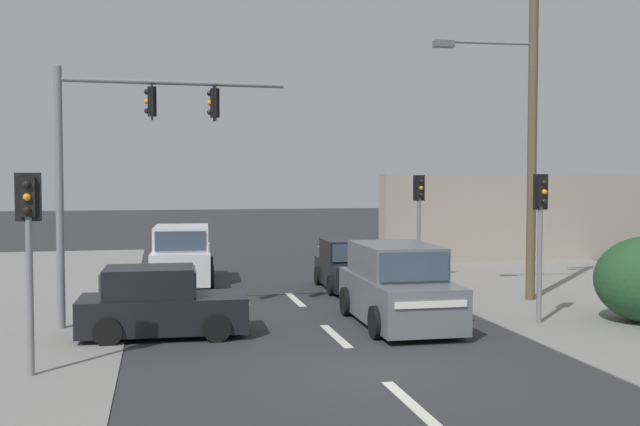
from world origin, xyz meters
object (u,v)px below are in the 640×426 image
pedestal_signal_far_median (419,210)px  hatchback_crossing_left (349,266)px  utility_pole_midground_right (528,110)px  suv_oncoming_near (398,287)px  suv_kerbside_parked (182,256)px  pedestal_signal_right_kerb (540,222)px  traffic_signal_mast (118,149)px  hatchback_oncoming_mid (160,304)px  pedestal_signal_left_kerb (29,239)px

pedestal_signal_far_median → hatchback_crossing_left: pedestal_signal_far_median is taller
utility_pole_midground_right → suv_oncoming_near: (-4.63, -2.54, -4.49)m
suv_oncoming_near → suv_kerbside_parked: bearing=120.4°
pedestal_signal_right_kerb → pedestal_signal_far_median: bearing=93.7°
utility_pole_midground_right → suv_kerbside_parked: utility_pole_midground_right is taller
pedestal_signal_far_median → suv_oncoming_near: size_ratio=0.78×
pedestal_signal_far_median → suv_kerbside_parked: (-7.65, 1.63, -1.53)m
traffic_signal_mast → pedestal_signal_far_median: bearing=30.2°
utility_pole_midground_right → hatchback_oncoming_mid: (-10.14, -2.74, -4.67)m
traffic_signal_mast → suv_oncoming_near: bearing=-10.0°
pedestal_signal_far_median → hatchback_oncoming_mid: size_ratio=0.97×
utility_pole_midground_right → suv_kerbside_parked: size_ratio=2.16×
pedestal_signal_left_kerb → pedestal_signal_far_median: size_ratio=1.00×
utility_pole_midground_right → pedestal_signal_far_median: size_ratio=2.81×
traffic_signal_mast → hatchback_oncoming_mid: bearing=-55.5°
pedestal_signal_right_kerb → pedestal_signal_left_kerb: same height
suv_oncoming_near → hatchback_crossing_left: 5.74m
pedestal_signal_far_median → utility_pole_midground_right: bearing=-66.1°
pedestal_signal_right_kerb → hatchback_oncoming_mid: size_ratio=0.97×
suv_kerbside_parked → pedestal_signal_far_median: bearing=-12.0°
traffic_signal_mast → pedestal_signal_left_kerb: size_ratio=1.69×
traffic_signal_mast → pedestal_signal_left_kerb: (-1.29, -4.26, -1.73)m
pedestal_signal_right_kerb → hatchback_crossing_left: 7.27m
traffic_signal_mast → hatchback_oncoming_mid: 3.80m
hatchback_oncoming_mid → utility_pole_midground_right: bearing=15.1°
suv_oncoming_near → suv_kerbside_parked: 9.47m
suv_kerbside_parked → utility_pole_midground_right: bearing=-30.9°
pedestal_signal_right_kerb → pedestal_signal_far_median: (-0.46, 7.19, 0.00)m
suv_kerbside_parked → hatchback_oncoming_mid: bearing=-94.9°
traffic_signal_mast → suv_kerbside_parked: traffic_signal_mast is taller
pedestal_signal_right_kerb → suv_oncoming_near: 3.71m
pedestal_signal_left_kerb → hatchback_oncoming_mid: (2.20, 2.93, -1.71)m
utility_pole_midground_right → pedestal_signal_right_kerb: bearing=-112.4°
utility_pole_midground_right → traffic_signal_mast: 11.21m
utility_pole_midground_right → traffic_signal_mast: utility_pole_midground_right is taller
pedestal_signal_left_kerb → suv_oncoming_near: (7.71, 3.13, -1.53)m
traffic_signal_mast → pedestal_signal_far_median: traffic_signal_mast is taller
suv_oncoming_near → suv_kerbside_parked: (-4.79, 8.17, 0.00)m
suv_kerbside_parked → suv_oncoming_near: bearing=-59.6°
pedestal_signal_left_kerb → suv_kerbside_parked: bearing=75.5°
suv_oncoming_near → hatchback_crossing_left: bearing=87.2°
suv_oncoming_near → pedestal_signal_far_median: bearing=66.4°
suv_kerbside_parked → pedestal_signal_right_kerb: bearing=-47.4°
utility_pole_midground_right → suv_oncoming_near: 6.93m
suv_kerbside_parked → hatchback_oncoming_mid: (-0.72, -8.37, -0.18)m
suv_oncoming_near → hatchback_oncoming_mid: size_ratio=1.24×
suv_kerbside_parked → hatchback_oncoming_mid: 8.40m
traffic_signal_mast → hatchback_crossing_left: size_ratio=1.63×
pedestal_signal_far_median → hatchback_oncoming_mid: bearing=-141.2°
suv_kerbside_parked → traffic_signal_mast: bearing=-103.0°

